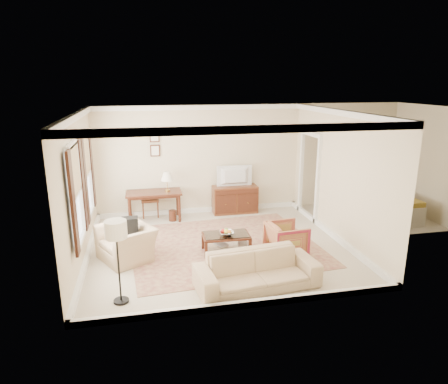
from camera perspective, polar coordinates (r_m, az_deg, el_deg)
name	(u,v)px	position (r m, az deg, el deg)	size (l,w,h in m)	color
room_shell	(217,133)	(8.11, -0.96, 8.38)	(5.51, 5.01, 2.91)	beige
annex_bedroom	(376,204)	(11.32, 20.83, -1.62)	(3.00, 2.70, 2.90)	beige
window_front	(76,194)	(7.55, -20.40, -0.29)	(0.12, 1.56, 1.80)	#CCB284
window_rear	(87,174)	(9.09, -19.03, 2.41)	(0.12, 1.56, 1.80)	#CCB284
doorway	(309,177)	(10.59, 12.05, 2.07)	(0.10, 1.12, 2.25)	white
rug	(224,245)	(8.83, -0.02, -7.64)	(3.98, 3.41, 0.01)	maroon
writing_desk	(154,196)	(10.35, -9.99, -0.55)	(1.40, 0.70, 0.76)	#452013
desk_chair	(150,197)	(10.72, -10.55, -0.73)	(0.45, 0.45, 1.05)	brown
desk_lamp	(167,182)	(10.28, -8.12, 1.49)	(0.32, 0.32, 0.50)	silver
framed_prints	(155,143)	(10.50, -9.86, 6.87)	(0.25, 0.04, 0.68)	#452013
sideboard	(235,199)	(10.88, 1.56, -1.05)	(1.21, 0.47, 0.75)	brown
tv	(235,170)	(10.66, 1.62, 3.19)	(0.91, 0.52, 0.12)	black
coffee_table	(226,238)	(8.40, 0.30, -6.65)	(0.99, 0.60, 0.41)	#452013
fruit_bowl	(227,232)	(8.29, 0.39, -5.81)	(0.42, 0.42, 0.10)	silver
book_a	(217,245)	(8.44, -1.00, -7.61)	(0.28, 0.04, 0.38)	brown
book_b	(238,244)	(8.53, 2.00, -7.40)	(0.28, 0.03, 0.38)	brown
striped_armchair	(286,238)	(8.36, 8.90, -6.46)	(0.73, 0.68, 0.75)	maroon
club_armchair	(126,237)	(8.28, -13.79, -6.33)	(1.06, 0.69, 0.93)	#C8B287
backpack	(130,225)	(8.21, -13.28, -4.63)	(0.32, 0.22, 0.40)	black
sofa	(257,265)	(7.03, 4.77, -10.38)	(2.13, 0.62, 0.83)	#C8B287
floor_lamp	(116,236)	(6.47, -15.14, -6.03)	(0.35, 0.35, 1.41)	black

